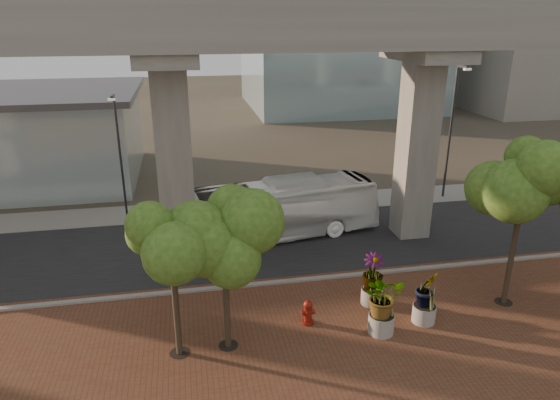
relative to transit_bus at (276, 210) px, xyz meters
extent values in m
plane|color=#383429|center=(1.05, -2.93, -1.51)|extent=(160.00, 160.00, 0.00)
cube|color=brown|center=(1.05, -10.93, -1.48)|extent=(70.00, 13.00, 0.06)
cube|color=black|center=(1.05, -0.93, -1.49)|extent=(90.00, 8.00, 0.04)
cube|color=gray|center=(1.05, -4.93, -1.43)|extent=(70.00, 0.25, 0.16)
cube|color=gray|center=(1.05, 4.57, -1.48)|extent=(90.00, 3.00, 0.06)
cube|color=gray|center=(1.05, -2.53, 8.99)|extent=(72.00, 2.40, 1.80)
cube|color=gray|center=(1.05, 0.67, 8.99)|extent=(72.00, 2.40, 1.80)
cube|color=gray|center=(39.05, 33.07, 10.49)|extent=(18.00, 16.00, 24.00)
imported|color=white|center=(0.00, 0.00, 0.00)|extent=(11.07, 4.07, 3.01)
cylinder|color=maroon|center=(-0.30, -8.10, -1.40)|extent=(0.46, 0.46, 0.10)
cylinder|color=maroon|center=(-0.30, -8.10, -1.03)|extent=(0.30, 0.30, 0.74)
sphere|color=maroon|center=(-0.30, -8.10, -0.66)|extent=(0.36, 0.36, 0.36)
cylinder|color=maroon|center=(-0.30, -8.10, -0.50)|extent=(0.10, 0.10, 0.13)
cylinder|color=maroon|center=(-0.30, -8.10, -0.96)|extent=(0.51, 0.20, 0.20)
cylinder|color=#9B988C|center=(2.19, -9.17, -1.08)|extent=(0.95, 0.95, 0.74)
imported|color=#2F5A18|center=(2.19, -9.17, 0.08)|extent=(2.11, 2.11, 1.58)
cylinder|color=gray|center=(2.55, -7.23, -1.12)|extent=(0.83, 0.83, 0.65)
imported|color=#2F5A18|center=(2.55, -7.23, -0.03)|extent=(2.04, 2.04, 1.53)
cylinder|color=#A09B90|center=(4.05, -8.82, -1.11)|extent=(0.88, 0.88, 0.68)
imported|color=#2F5A18|center=(4.05, -8.82, -0.03)|extent=(1.95, 1.95, 1.46)
cylinder|color=#433726|center=(-5.07, -8.99, 0.16)|extent=(0.22, 0.22, 3.21)
cylinder|color=black|center=(-5.07, -8.99, -1.44)|extent=(0.70, 0.70, 0.01)
cylinder|color=#433726|center=(-3.38, -8.90, 0.09)|extent=(0.22, 0.22, 3.06)
cylinder|color=black|center=(-3.38, -8.90, -1.44)|extent=(0.70, 0.70, 0.01)
cylinder|color=#433726|center=(7.88, -8.17, 0.51)|extent=(0.22, 0.22, 3.91)
cylinder|color=black|center=(7.88, -8.17, -1.44)|extent=(0.70, 0.70, 0.01)
cylinder|color=#2A2A2E|center=(-7.93, 3.64, 2.07)|extent=(0.12, 0.12, 7.08)
cube|color=#2A2A2E|center=(-7.93, 3.20, 5.62)|extent=(0.13, 0.89, 0.13)
cube|color=silver|center=(-7.93, 2.76, 5.53)|extent=(0.35, 0.18, 0.11)
cylinder|color=#292A2D|center=(11.68, 4.05, 2.63)|extent=(0.14, 0.14, 8.19)
cube|color=#292A2D|center=(11.68, 3.54, 6.72)|extent=(0.15, 1.02, 0.15)
cube|color=silver|center=(11.68, 3.03, 6.62)|extent=(0.41, 0.20, 0.12)
camera|label=1|loc=(-4.38, -23.70, 9.47)|focal=32.00mm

